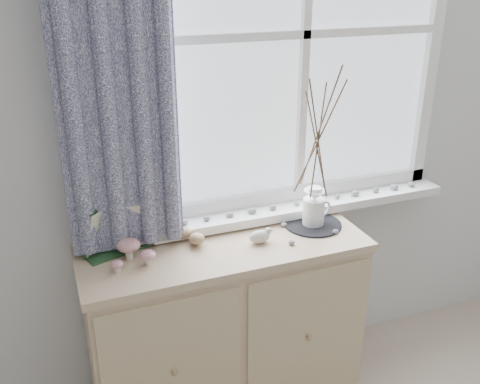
{
  "coord_description": "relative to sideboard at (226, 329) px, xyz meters",
  "views": [
    {
      "loc": [
        -0.79,
        -0.09,
        1.92
      ],
      "look_at": [
        -0.1,
        1.7,
        1.1
      ],
      "focal_mm": 40.0,
      "sensor_mm": 36.0,
      "label": 1
    }
  ],
  "objects": [
    {
      "name": "sideboard_pebbles",
      "position": [
        0.3,
        0.0,
        0.43
      ],
      "size": [
        0.33,
        0.22,
        0.02
      ],
      "color": "gray",
      "rests_on": "sideboard"
    },
    {
      "name": "songbird_figurine",
      "position": [
        0.14,
        -0.03,
        0.46
      ],
      "size": [
        0.12,
        0.06,
        0.06
      ],
      "primitive_type": null,
      "rotation": [
        0.0,
        0.0,
        -0.01
      ],
      "color": "silver",
      "rests_on": "sideboard"
    },
    {
      "name": "twig_pitcher",
      "position": [
        0.43,
        0.03,
        0.84
      ],
      "size": [
        0.32,
        0.32,
        0.73
      ],
      "rotation": [
        0.0,
        0.0,
        0.29
      ],
      "color": "white",
      "rests_on": "crocheted_doily"
    },
    {
      "name": "crocheted_doily",
      "position": [
        0.43,
        0.03,
        0.43
      ],
      "size": [
        0.25,
        0.25,
        0.01
      ],
      "primitive_type": "cylinder",
      "color": "black",
      "rests_on": "sideboard"
    },
    {
      "name": "wooden_eggs",
      "position": [
        -0.13,
        0.08,
        0.46
      ],
      "size": [
        0.1,
        0.12,
        0.08
      ],
      "color": "tan",
      "rests_on": "sideboard"
    },
    {
      "name": "toadstool_cluster",
      "position": [
        -0.38,
        0.01,
        0.47
      ],
      "size": [
        0.18,
        0.15,
        0.09
      ],
      "color": "silver",
      "rests_on": "sideboard"
    },
    {
      "name": "sideboard",
      "position": [
        0.0,
        0.0,
        0.0
      ],
      "size": [
        1.2,
        0.45,
        0.85
      ],
      "color": "tan",
      "rests_on": "ground"
    },
    {
      "name": "botanical_book",
      "position": [
        -0.42,
        0.08,
        0.53
      ],
      "size": [
        0.33,
        0.22,
        0.21
      ],
      "primitive_type": null,
      "rotation": [
        0.0,
        0.0,
        0.32
      ],
      "color": "#204423",
      "rests_on": "sideboard"
    }
  ]
}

